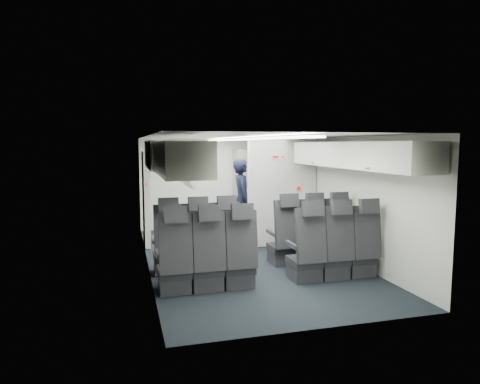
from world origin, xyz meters
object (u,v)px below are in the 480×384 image
carry_on_bag (163,156)px  seat_row_front (255,243)px  flight_attendant (242,199)px  boarding_door (146,198)px  seat_row_mid (273,257)px  galley_unit (253,189)px

carry_on_bag → seat_row_front: bearing=-6.3°
flight_attendant → boarding_door: bearing=96.5°
boarding_door → carry_on_bag: (0.21, -1.68, 0.87)m
seat_row_front → seat_row_mid: same height
galley_unit → flight_attendant: (-0.60, -1.18, -0.09)m
seat_row_front → galley_unit: (0.95, 3.25, 0.55)m
boarding_door → flight_attendant: 1.99m
seat_row_front → seat_row_mid: size_ratio=1.00×
galley_unit → flight_attendant: galley_unit is taller
seat_row_front → carry_on_bag: bearing=164.2°
seat_row_mid → flight_attendant: bearing=83.2°
seat_row_mid → flight_attendant: (0.35, 2.97, 0.46)m
galley_unit → boarding_door: 2.84m
galley_unit → flight_attendant: size_ratio=1.11×
seat_row_mid → boarding_door: (-1.64, 2.99, 0.55)m
boarding_door → seat_row_front: bearing=-51.8°
seat_row_mid → galley_unit: size_ratio=1.75×
seat_row_front → boarding_door: 2.71m
galley_unit → seat_row_front: bearing=-106.3°
boarding_door → flight_attendant: boarding_door is taller
galley_unit → carry_on_bag: (-2.38, -2.85, 0.88)m
seat_row_front → galley_unit: galley_unit is taller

